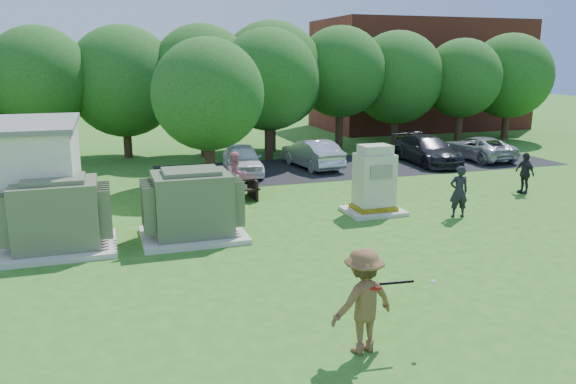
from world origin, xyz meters
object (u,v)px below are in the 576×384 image
object	(u,v)px
batter	(363,301)
person_by_generator	(459,192)
generator_cabinet	(374,184)
car_white	(242,159)
car_dark	(427,150)
car_silver_a	(312,154)
transformer_right	(192,206)
person_walking_right	(525,173)
car_silver_b	(477,148)
person_at_picnic	(236,176)
picnic_table	(231,186)
transformer_left	(57,217)

from	to	relation	value
batter	person_by_generator	bearing A→B (deg)	-145.12
generator_cabinet	batter	size ratio (longest dim) A/B	1.21
car_white	generator_cabinet	bearing A→B (deg)	-64.75
generator_cabinet	batter	bearing A→B (deg)	-117.65
car_dark	generator_cabinet	bearing A→B (deg)	-128.51
car_white	car_silver_a	bearing A→B (deg)	13.72
transformer_right	batter	size ratio (longest dim) A/B	1.54
person_walking_right	car_silver_b	bearing A→B (deg)	155.00
car_silver_a	batter	bearing A→B (deg)	65.50
person_walking_right	car_dark	world-z (taller)	person_walking_right
batter	person_at_picnic	bearing A→B (deg)	-102.78
person_walking_right	picnic_table	bearing A→B (deg)	-104.81
generator_cabinet	person_by_generator	bearing A→B (deg)	-28.88
transformer_left	transformer_right	distance (m)	3.70
car_dark	batter	bearing A→B (deg)	-121.75
picnic_table	car_silver_b	world-z (taller)	car_silver_b
car_white	person_at_picnic	bearing A→B (deg)	-99.62
picnic_table	car_silver_a	xyz separation A→B (m)	(5.11, 5.03, 0.18)
generator_cabinet	car_silver_a	xyz separation A→B (m)	(0.88, 8.43, -0.34)
generator_cabinet	car_dark	distance (m)	10.23
transformer_left	person_at_picnic	bearing A→B (deg)	34.37
picnic_table	batter	xyz separation A→B (m)	(-0.20, -11.86, 0.46)
person_at_picnic	person_walking_right	size ratio (longest dim) A/B	1.13
picnic_table	batter	size ratio (longest dim) A/B	0.98
batter	person_at_picnic	xyz separation A→B (m)	(0.35, 11.69, -0.06)
car_silver_a	person_by_generator	bearing A→B (deg)	92.09
picnic_table	person_walking_right	bearing A→B (deg)	-12.90
car_dark	person_walking_right	bearing A→B (deg)	-85.38
person_by_generator	car_white	distance (m)	10.66
person_by_generator	generator_cabinet	bearing A→B (deg)	-17.39
person_walking_right	car_silver_b	distance (m)	7.70
transformer_right	person_by_generator	bearing A→B (deg)	-3.38
person_at_picnic	picnic_table	bearing A→B (deg)	115.60
picnic_table	person_by_generator	size ratio (longest dim) A/B	1.09
car_dark	car_silver_b	world-z (taller)	car_dark
transformer_left	person_by_generator	bearing A→B (deg)	-2.38
generator_cabinet	person_walking_right	world-z (taller)	generator_cabinet
person_walking_right	generator_cabinet	bearing A→B (deg)	-85.10
person_at_picnic	person_walking_right	bearing A→B (deg)	-30.21
car_white	car_dark	world-z (taller)	car_dark
person_walking_right	car_silver_a	size ratio (longest dim) A/B	0.39
car_dark	transformer_left	bearing A→B (deg)	-150.12
transformer_right	person_walking_right	world-z (taller)	transformer_right
picnic_table	person_walking_right	size ratio (longest dim) A/B	1.17
transformer_left	picnic_table	size ratio (longest dim) A/B	1.57
car_white	car_silver_a	world-z (taller)	car_silver_a
generator_cabinet	picnic_table	size ratio (longest dim) A/B	1.24
person_at_picnic	person_walking_right	distance (m)	11.31
batter	car_dark	xyz separation A→B (m)	(11.23, 16.10, -0.28)
car_silver_b	person_walking_right	bearing A→B (deg)	64.78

